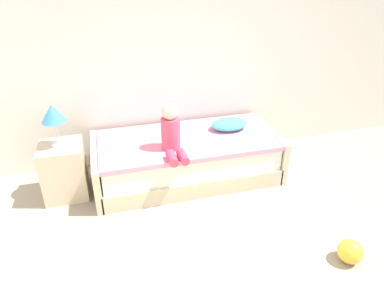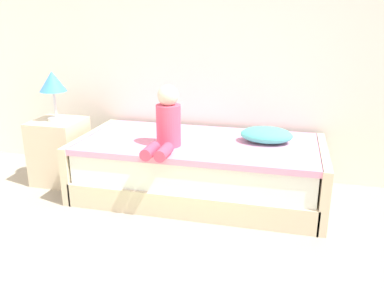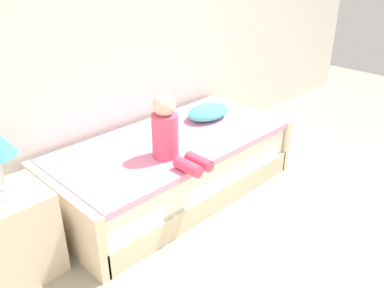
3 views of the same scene
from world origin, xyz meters
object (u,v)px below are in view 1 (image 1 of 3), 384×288
Objects in this scene: bed at (186,157)px; child_figure at (172,132)px; toy_ball at (350,252)px; table_lamp at (53,115)px; pillow at (229,124)px; nightstand at (64,170)px.

bed is 4.14× the size of child_figure.
toy_ball is (0.99, -1.67, -0.14)m from bed.
bed is at bearing 120.71° from toy_ball.
table_lamp is 0.88× the size of child_figure.
table_lamp is at bearing -176.60° from pillow.
child_figure is at bearing -133.16° from bed.
bed is 0.56m from child_figure.
toy_ball is at bearing -50.06° from child_figure.
pillow is at bearing 10.15° from bed.
child_figure reaches higher than toy_ball.
pillow is (0.56, 0.10, 0.32)m from bed.
nightstand is at bearing -179.43° from bed.
pillow is (1.91, 0.11, 0.26)m from nightstand.
pillow reaches higher than nightstand.
pillow is at bearing 3.40° from table_lamp.
pillow is at bearing 103.73° from toy_ball.
bed is 0.65m from pillow.
pillow is at bearing 3.40° from nightstand.
table_lamp is (-1.35, -0.01, 0.69)m from bed.
nightstand is at bearing 169.28° from child_figure.
toy_ball is (2.34, -1.65, -0.83)m from table_lamp.
pillow is at bearing 23.03° from child_figure.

